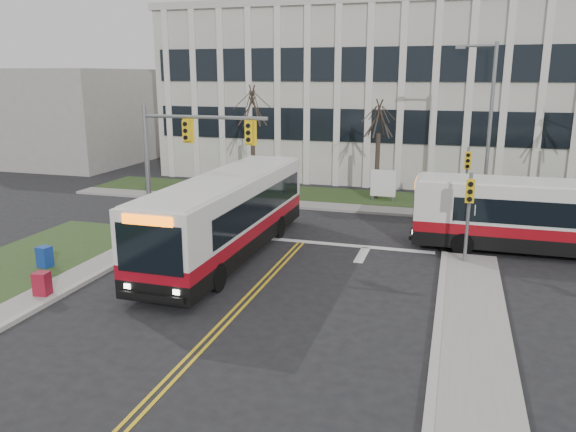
% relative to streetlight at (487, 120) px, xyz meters
% --- Properties ---
extents(ground, '(120.00, 120.00, 0.00)m').
position_rel_streetlight_xyz_m(ground, '(-8.03, -16.20, -5.19)').
color(ground, black).
rests_on(ground, ground).
extents(sidewalk_cross, '(44.00, 1.60, 0.14)m').
position_rel_streetlight_xyz_m(sidewalk_cross, '(-3.03, -1.00, -5.12)').
color(sidewalk_cross, '#9E9B93').
rests_on(sidewalk_cross, ground).
extents(building_lawn, '(44.00, 5.00, 0.12)m').
position_rel_streetlight_xyz_m(building_lawn, '(-3.03, 1.80, -5.13)').
color(building_lawn, '#2C471E').
rests_on(building_lawn, ground).
extents(office_building, '(40.00, 16.00, 12.00)m').
position_rel_streetlight_xyz_m(office_building, '(-3.03, 13.80, 0.81)').
color(office_building, beige).
rests_on(office_building, ground).
extents(building_annex, '(12.00, 12.00, 8.00)m').
position_rel_streetlight_xyz_m(building_annex, '(-34.03, 9.80, -1.19)').
color(building_annex, '#9E9B93').
rests_on(building_annex, ground).
extents(mast_arm_signal, '(6.11, 0.38, 6.20)m').
position_rel_streetlight_xyz_m(mast_arm_signal, '(-13.65, -9.04, -0.94)').
color(mast_arm_signal, slate).
rests_on(mast_arm_signal, ground).
extents(signal_pole_near, '(0.34, 0.39, 3.80)m').
position_rel_streetlight_xyz_m(signal_pole_near, '(-0.83, -9.30, -2.69)').
color(signal_pole_near, slate).
rests_on(signal_pole_near, ground).
extents(signal_pole_far, '(0.34, 0.39, 3.80)m').
position_rel_streetlight_xyz_m(signal_pole_far, '(-0.83, -0.80, -2.69)').
color(signal_pole_far, slate).
rests_on(signal_pole_far, ground).
extents(streetlight, '(2.15, 0.25, 9.20)m').
position_rel_streetlight_xyz_m(streetlight, '(0.00, 0.00, 0.00)').
color(streetlight, slate).
rests_on(streetlight, ground).
extents(directory_sign, '(1.50, 0.12, 2.00)m').
position_rel_streetlight_xyz_m(directory_sign, '(-5.53, 1.30, -4.02)').
color(directory_sign, slate).
rests_on(directory_sign, ground).
extents(tree_left, '(1.80, 1.80, 7.70)m').
position_rel_streetlight_xyz_m(tree_left, '(-14.03, 1.80, 0.32)').
color(tree_left, '#42352B').
rests_on(tree_left, ground).
extents(tree_mid, '(1.80, 1.80, 6.82)m').
position_rel_streetlight_xyz_m(tree_mid, '(-6.03, 2.00, -0.31)').
color(tree_mid, '#42352B').
rests_on(tree_mid, ground).
extents(bus_main, '(2.81, 12.61, 3.36)m').
position_rel_streetlight_xyz_m(bus_main, '(-10.54, -10.83, -3.52)').
color(bus_main, silver).
rests_on(bus_main, ground).
extents(bus_cross, '(11.58, 2.57, 3.08)m').
position_rel_streetlight_xyz_m(bus_cross, '(2.73, -6.70, -3.65)').
color(bus_cross, silver).
rests_on(bus_cross, ground).
extents(newspaper_box_blue, '(0.56, 0.52, 0.95)m').
position_rel_streetlight_xyz_m(newspaper_box_blue, '(-16.80, -14.65, -4.72)').
color(newspaper_box_blue, navy).
rests_on(newspaper_box_blue, ground).
extents(newspaper_box_red, '(0.55, 0.51, 0.95)m').
position_rel_streetlight_xyz_m(newspaper_box_red, '(-14.83, -17.16, -4.72)').
color(newspaper_box_red, maroon).
rests_on(newspaper_box_red, ground).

